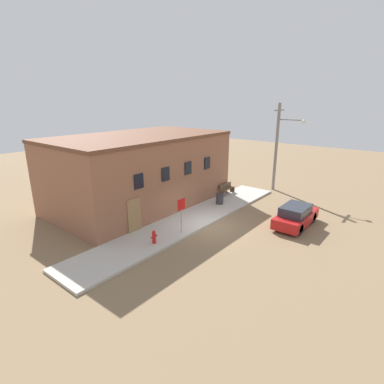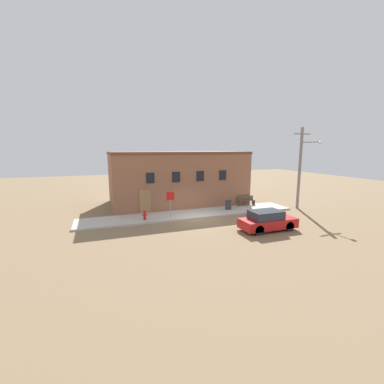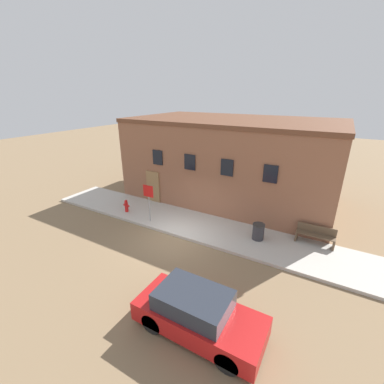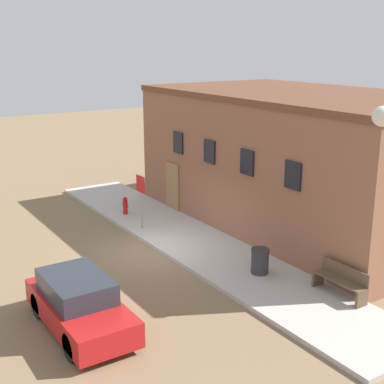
{
  "view_description": "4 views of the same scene",
  "coord_description": "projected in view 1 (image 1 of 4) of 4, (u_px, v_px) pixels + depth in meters",
  "views": [
    {
      "loc": [
        -14.56,
        -10.35,
        7.82
      ],
      "look_at": [
        0.08,
        1.47,
        2.0
      ],
      "focal_mm": 28.0,
      "sensor_mm": 36.0,
      "label": 1
    },
    {
      "loc": [
        -7.37,
        -18.72,
        5.66
      ],
      "look_at": [
        0.08,
        1.47,
        2.0
      ],
      "focal_mm": 24.0,
      "sensor_mm": 36.0,
      "label": 2
    },
    {
      "loc": [
        6.35,
        -9.49,
        6.91
      ],
      "look_at": [
        0.08,
        1.47,
        2.0
      ],
      "focal_mm": 24.0,
      "sensor_mm": 36.0,
      "label": 3
    },
    {
      "loc": [
        15.66,
        -8.68,
        7.19
      ],
      "look_at": [
        0.08,
        1.47,
        2.0
      ],
      "focal_mm": 50.0,
      "sensor_mm": 36.0,
      "label": 4
    }
  ],
  "objects": [
    {
      "name": "parked_car",
      "position": [
        296.0,
        216.0,
        19.22
      ],
      "size": [
        3.97,
        1.66,
        1.4
      ],
      "color": "black",
      "rests_on": "ground"
    },
    {
      "name": "brick_building",
      "position": [
        141.0,
        170.0,
        22.72
      ],
      "size": [
        13.23,
        7.51,
        5.36
      ],
      "color": "#8E5B42",
      "rests_on": "ground"
    },
    {
      "name": "fire_hydrant",
      "position": [
        154.0,
        237.0,
        16.61
      ],
      "size": [
        0.44,
        0.21,
        0.76
      ],
      "color": "red",
      "rests_on": "sidewalk"
    },
    {
      "name": "stop_sign",
      "position": [
        181.0,
        209.0,
        17.61
      ],
      "size": [
        0.66,
        0.06,
        2.13
      ],
      "color": "gray",
      "rests_on": "sidewalk"
    },
    {
      "name": "trash_bin",
      "position": [
        220.0,
        199.0,
        22.93
      ],
      "size": [
        0.59,
        0.59,
        0.81
      ],
      "color": "#333338",
      "rests_on": "sidewalk"
    },
    {
      "name": "bench",
      "position": [
        227.0,
        189.0,
        25.32
      ],
      "size": [
        1.72,
        0.44,
        0.9
      ],
      "color": "brown",
      "rests_on": "sidewalk"
    },
    {
      "name": "sidewalk",
      "position": [
        191.0,
        219.0,
        20.2
      ],
      "size": [
        18.7,
        2.94,
        0.15
      ],
      "color": "#BCB7AD",
      "rests_on": "ground"
    },
    {
      "name": "ground_plane",
      "position": [
        209.0,
        226.0,
        19.34
      ],
      "size": [
        80.0,
        80.0,
        0.0
      ],
      "primitive_type": "plane",
      "color": "#846B4C"
    },
    {
      "name": "utility_pole",
      "position": [
        278.0,
        144.0,
        26.0
      ],
      "size": [
        1.8,
        2.45,
        7.58
      ],
      "color": "gray",
      "rests_on": "ground"
    }
  ]
}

